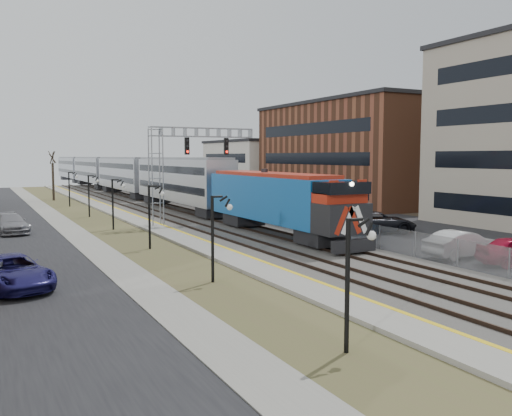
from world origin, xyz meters
TOP-DOWN VIEW (x-y plane):
  - ground at (0.00, 0.00)m, footprint 160.00×160.00m
  - street_west at (-11.50, 35.00)m, footprint 7.00×120.00m
  - sidewalk at (-7.00, 35.00)m, footprint 2.00×120.00m
  - grass_median at (-4.00, 35.00)m, footprint 4.00×120.00m
  - platform at (-1.00, 35.00)m, footprint 2.00×120.00m
  - ballast_bed at (4.00, 35.00)m, footprint 8.00×120.00m
  - parking_lot at (16.00, 35.00)m, footprint 16.00×120.00m
  - platform_edge at (-0.12, 35.00)m, footprint 0.24×120.00m
  - track_near at (2.00, 35.00)m, footprint 1.58×120.00m
  - track_far at (5.50, 35.00)m, footprint 1.58×120.00m
  - train at (5.50, 65.91)m, footprint 3.00×108.65m
  - signal_gantry at (1.22, 27.99)m, footprint 9.00×1.07m
  - lampposts at (-4.00, 18.29)m, footprint 0.14×62.14m
  - fence at (8.20, 35.00)m, footprint 0.04×120.00m
  - buildings_east at (30.00, 31.18)m, footprint 16.00×76.00m
  - car_lot_b at (10.95, 7.19)m, footprint 4.66×1.63m
  - car_lot_c at (13.37, 17.34)m, footprint 6.31×4.78m
  - car_lot_d at (10.99, 24.05)m, footprint 4.86×2.57m
  - car_lot_e at (13.36, 25.73)m, footprint 4.74×3.04m
  - car_lot_f at (11.84, 36.01)m, footprint 4.24×1.61m
  - car_street_a at (-12.18, 10.93)m, footprint 3.67×5.70m
  - car_street_b at (-11.27, 29.70)m, footprint 2.81×5.32m

SIDE VIEW (x-z plane):
  - ground at x=0.00m, z-range 0.00..0.00m
  - street_west at x=-11.50m, z-range 0.00..0.04m
  - parking_lot at x=16.00m, z-range 0.00..0.04m
  - grass_median at x=-4.00m, z-range 0.00..0.06m
  - sidewalk at x=-7.00m, z-range 0.00..0.08m
  - ballast_bed at x=4.00m, z-range 0.00..0.20m
  - platform at x=-1.00m, z-range 0.00..0.24m
  - platform_edge at x=-0.12m, z-range 0.24..0.25m
  - track_near at x=2.00m, z-range 0.20..0.35m
  - track_far at x=5.50m, z-range 0.20..0.35m
  - car_lot_d at x=10.99m, z-range 0.00..1.34m
  - car_lot_f at x=11.84m, z-range 0.00..1.38m
  - car_street_a at x=-12.18m, z-range 0.00..1.46m
  - car_street_b at x=-11.27m, z-range 0.00..1.47m
  - car_lot_e at x=13.36m, z-range 0.00..1.50m
  - car_lot_b at x=10.95m, z-range 0.00..1.53m
  - car_lot_c at x=13.37m, z-range 0.00..1.59m
  - fence at x=8.20m, z-range 0.00..1.60m
  - lampposts at x=-4.00m, z-range 0.00..4.00m
  - train at x=5.50m, z-range 0.28..5.60m
  - signal_gantry at x=1.22m, z-range 1.51..9.66m
  - buildings_east at x=30.00m, z-range -1.19..13.81m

